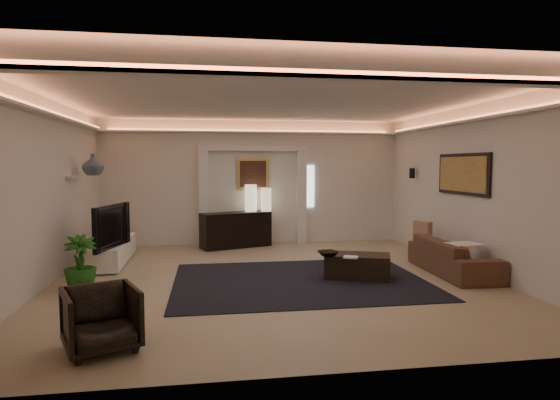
{
  "coord_description": "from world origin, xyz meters",
  "views": [
    {
      "loc": [
        -1.04,
        -7.38,
        1.87
      ],
      "look_at": [
        0.2,
        0.6,
        1.25
      ],
      "focal_mm": 29.68,
      "sensor_mm": 36.0,
      "label": 1
    }
  ],
  "objects": [
    {
      "name": "floor",
      "position": [
        0.0,
        0.0,
        0.0
      ],
      "size": [
        7.0,
        7.0,
        0.0
      ],
      "primitive_type": "plane",
      "color": "#9C8E6D",
      "rests_on": "ground"
    },
    {
      "name": "ceiling",
      "position": [
        0.0,
        0.0,
        2.9
      ],
      "size": [
        7.0,
        7.0,
        0.0
      ],
      "primitive_type": "plane",
      "rotation": [
        3.14,
        0.0,
        0.0
      ],
      "color": "white",
      "rests_on": "ground"
    },
    {
      "name": "wall_back",
      "position": [
        0.0,
        3.5,
        1.45
      ],
      "size": [
        7.0,
        0.0,
        7.0
      ],
      "primitive_type": "plane",
      "rotation": [
        1.57,
        0.0,
        0.0
      ],
      "color": "silver",
      "rests_on": "ground"
    },
    {
      "name": "wall_front",
      "position": [
        0.0,
        -3.5,
        1.45
      ],
      "size": [
        7.0,
        0.0,
        7.0
      ],
      "primitive_type": "plane",
      "rotation": [
        -1.57,
        0.0,
        0.0
      ],
      "color": "silver",
      "rests_on": "ground"
    },
    {
      "name": "wall_left",
      "position": [
        -3.5,
        0.0,
        1.45
      ],
      "size": [
        0.0,
        7.0,
        7.0
      ],
      "primitive_type": "plane",
      "rotation": [
        1.57,
        0.0,
        1.57
      ],
      "color": "silver",
      "rests_on": "ground"
    },
    {
      "name": "wall_right",
      "position": [
        3.5,
        0.0,
        1.45
      ],
      "size": [
        0.0,
        7.0,
        7.0
      ],
      "primitive_type": "plane",
      "rotation": [
        1.57,
        0.0,
        -1.57
      ],
      "color": "silver",
      "rests_on": "ground"
    },
    {
      "name": "cove_soffit",
      "position": [
        0.0,
        0.0,
        2.62
      ],
      "size": [
        7.0,
        7.0,
        0.04
      ],
      "primitive_type": "cube",
      "color": "silver",
      "rests_on": "ceiling"
    },
    {
      "name": "daylight_slit",
      "position": [
        1.35,
        3.48,
        1.35
      ],
      "size": [
        0.25,
        0.03,
        1.0
      ],
      "primitive_type": "cube",
      "color": "white",
      "rests_on": "wall_back"
    },
    {
      "name": "area_rug",
      "position": [
        0.4,
        -0.2,
        0.01
      ],
      "size": [
        4.0,
        3.0,
        0.01
      ],
      "primitive_type": "cube",
      "color": "black",
      "rests_on": "ground"
    },
    {
      "name": "pilaster_left",
      "position": [
        -1.15,
        3.4,
        1.1
      ],
      "size": [
        0.22,
        0.2,
        2.2
      ],
      "primitive_type": "cube",
      "color": "silver",
      "rests_on": "ground"
    },
    {
      "name": "pilaster_right",
      "position": [
        1.15,
        3.4,
        1.1
      ],
      "size": [
        0.22,
        0.2,
        2.2
      ],
      "primitive_type": "cube",
      "color": "silver",
      "rests_on": "ground"
    },
    {
      "name": "alcove_header",
      "position": [
        0.0,
        3.4,
        2.25
      ],
      "size": [
        2.52,
        0.2,
        0.12
      ],
      "primitive_type": "cube",
      "color": "silver",
      "rests_on": "wall_back"
    },
    {
      "name": "painting_frame",
      "position": [
        0.0,
        3.47,
        1.65
      ],
      "size": [
        0.74,
        0.04,
        0.74
      ],
      "primitive_type": "cube",
      "color": "tan",
      "rests_on": "wall_back"
    },
    {
      "name": "painting_canvas",
      "position": [
        0.0,
        3.44,
        1.65
      ],
      "size": [
        0.62,
        0.02,
        0.62
      ],
      "primitive_type": "cube",
      "color": "#4C2D1E",
      "rests_on": "wall_back"
    },
    {
      "name": "art_panel_frame",
      "position": [
        3.47,
        0.3,
        1.7
      ],
      "size": [
        0.04,
        1.64,
        0.74
      ],
      "primitive_type": "cube",
      "color": "black",
      "rests_on": "wall_right"
    },
    {
      "name": "art_panel_gold",
      "position": [
        3.44,
        0.3,
        1.7
      ],
      "size": [
        0.02,
        1.5,
        0.62
      ],
      "primitive_type": "cube",
      "color": "tan",
      "rests_on": "wall_right"
    },
    {
      "name": "wall_sconce",
      "position": [
        3.38,
        2.2,
        1.68
      ],
      "size": [
        0.12,
        0.12,
        0.22
      ],
      "primitive_type": "cylinder",
      "color": "black",
      "rests_on": "wall_right"
    },
    {
      "name": "wall_niche",
      "position": [
        -3.44,
        1.4,
        1.65
      ],
      "size": [
        0.1,
        0.55,
        0.04
      ],
      "primitive_type": "cube",
      "color": "silver",
      "rests_on": "wall_left"
    },
    {
      "name": "console",
      "position": [
        -0.44,
        3.02,
        0.4
      ],
      "size": [
        1.65,
        1.0,
        0.79
      ],
      "primitive_type": "cube",
      "rotation": [
        0.0,
        0.0,
        0.34
      ],
      "color": "black",
      "rests_on": "ground"
    },
    {
      "name": "lamp_left",
      "position": [
        -0.07,
        3.25,
        1.09
      ],
      "size": [
        0.35,
        0.35,
        0.61
      ],
      "primitive_type": "cylinder",
      "rotation": [
        0.0,
        0.0,
        0.33
      ],
      "color": "#FCEEC8",
      "rests_on": "console"
    },
    {
      "name": "lamp_right",
      "position": [
        0.28,
        3.18,
        1.09
      ],
      "size": [
        0.27,
        0.27,
        0.53
      ],
      "primitive_type": "cylinder",
      "rotation": [
        0.0,
        0.0,
        0.12
      ],
      "color": "beige",
      "rests_on": "console"
    },
    {
      "name": "media_ledge",
      "position": [
        -2.85,
        1.71,
        0.23
      ],
      "size": [
        0.56,
        2.13,
        0.4
      ],
      "primitive_type": "cube",
      "rotation": [
        0.0,
        0.0,
        0.01
      ],
      "color": "white",
      "rests_on": "ground"
    },
    {
      "name": "tv",
      "position": [
        -2.82,
        0.94,
        0.83
      ],
      "size": [
        1.32,
        0.48,
        0.76
      ],
      "primitive_type": "imported",
      "rotation": [
        0.0,
        0.0,
        1.33
      ],
      "color": "black",
      "rests_on": "media_ledge"
    },
    {
      "name": "figurine",
      "position": [
        -3.11,
        2.2,
        0.64
      ],
      "size": [
        0.19,
        0.19,
        0.39
      ],
      "primitive_type": "cylinder",
      "rotation": [
        0.0,
        0.0,
        -0.43
      ],
      "color": "#391F14",
      "rests_on": "media_ledge"
    },
    {
      "name": "ginger_jar",
      "position": [
        -3.15,
        1.63,
        1.87
      ],
      "size": [
        0.45,
        0.45,
        0.4
      ],
      "primitive_type": "imported",
      "rotation": [
        0.0,
        0.0,
        0.2
      ],
      "color": "#464E58",
      "rests_on": "wall_niche"
    },
    {
      "name": "plant",
      "position": [
        -2.94,
        -0.23,
        0.41
      ],
      "size": [
        0.61,
        0.61,
        0.82
      ],
      "primitive_type": "imported",
      "rotation": [
        0.0,
        0.0,
        0.43
      ],
      "color": "#1D5312",
      "rests_on": "ground"
    },
    {
      "name": "sofa",
      "position": [
        3.11,
        -0.08,
        0.29
      ],
      "size": [
        2.03,
        0.85,
        0.59
      ],
      "primitive_type": "imported",
      "rotation": [
        0.0,
        0.0,
        1.54
      ],
      "color": "#381E15",
      "rests_on": "ground"
    },
    {
      "name": "throw_blanket",
      "position": [
        3.1,
        -0.42,
        0.55
      ],
      "size": [
        0.56,
        0.49,
        0.05
      ],
      "primitive_type": "cube",
      "rotation": [
        0.0,
        0.0,
        0.16
      ],
      "color": "white",
      "rests_on": "sofa"
    },
    {
      "name": "throw_pillow",
      "position": [
        3.15,
        1.17,
        0.55
      ],
      "size": [
        0.25,
        0.42,
        0.41
      ],
      "primitive_type": "cube",
      "rotation": [
        0.0,
        0.0,
        0.34
      ],
      "color": "#9F795C",
      "rests_on": "sofa"
    },
    {
      "name": "coffee_table",
      "position": [
        1.37,
        -0.16,
        0.2
      ],
      "size": [
        1.17,
        0.9,
        0.39
      ],
      "primitive_type": "cube",
      "rotation": [
        0.0,
        0.0,
        -0.36
      ],
      "color": "black",
      "rests_on": "ground"
    },
    {
      "name": "bowl",
      "position": [
        0.85,
        -0.23,
        0.45
      ],
      "size": [
        0.37,
        0.37,
        0.08
      ],
      "primitive_type": "imported",
      "rotation": [
        0.0,
        0.0,
        0.17
      ],
      "color": "black",
      "rests_on": "coffee_table"
    },
    {
      "name": "magazine",
      "position": [
        1.17,
        -0.44,
        0.42
      ],
      "size": [
        0.27,
        0.24,
        0.03
      ],
      "primitive_type": "cube",
      "rotation": [
        0.0,
        0.0,
        -0.43
      ],
      "color": "#FFF0D0",
      "rests_on": "coffee_table"
    },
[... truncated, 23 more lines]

